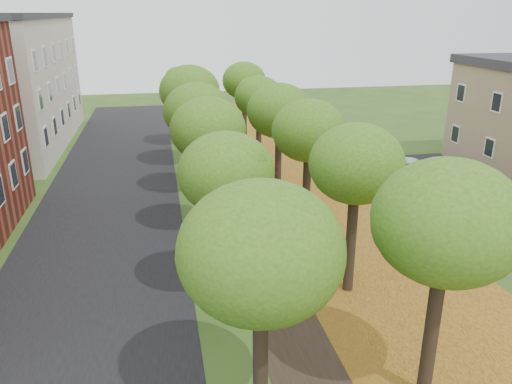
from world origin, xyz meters
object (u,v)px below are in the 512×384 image
car_white (391,163)px  car_grey (418,174)px  car_red (456,204)px  car_silver (500,231)px

car_white → car_grey: bearing=-137.1°
car_red → car_white: car_red is taller
car_silver → car_white: car_silver is taller
car_red → car_grey: size_ratio=1.03×
car_grey → car_white: bearing=12.1°
car_red → car_white: bearing=-19.5°
car_silver → car_grey: 9.33m
car_silver → car_grey: car_silver is taller
car_red → car_white: size_ratio=0.90×
car_grey → car_white: size_ratio=0.87×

